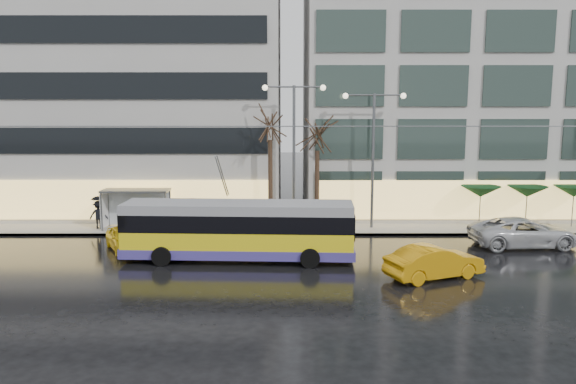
{
  "coord_description": "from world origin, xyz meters",
  "views": [
    {
      "loc": [
        1.56,
        -24.52,
        7.95
      ],
      "look_at": [
        1.62,
        5.0,
        3.35
      ],
      "focal_mm": 35.0,
      "sensor_mm": 36.0,
      "label": 1
    }
  ],
  "objects_px": {
    "trolleybus": "(238,232)",
    "taxi_a": "(125,238)",
    "street_lamp_near": "(294,136)",
    "bus_shelter": "(131,200)"
  },
  "relations": [
    {
      "from": "trolleybus",
      "to": "taxi_a",
      "type": "height_order",
      "value": "trolleybus"
    },
    {
      "from": "street_lamp_near",
      "to": "taxi_a",
      "type": "distance_m",
      "value": 11.96
    },
    {
      "from": "trolleybus",
      "to": "taxi_a",
      "type": "relative_size",
      "value": 3.09
    },
    {
      "from": "trolleybus",
      "to": "street_lamp_near",
      "type": "xyz_separation_m",
      "value": [
        2.94,
        7.17,
        4.51
      ]
    },
    {
      "from": "bus_shelter",
      "to": "trolleybus",
      "type": "bearing_deg",
      "value": -43.46
    },
    {
      "from": "trolleybus",
      "to": "bus_shelter",
      "type": "xyz_separation_m",
      "value": [
        -7.44,
        7.05,
        0.48
      ]
    },
    {
      "from": "taxi_a",
      "to": "trolleybus",
      "type": "bearing_deg",
      "value": -46.35
    },
    {
      "from": "bus_shelter",
      "to": "street_lamp_near",
      "type": "bearing_deg",
      "value": 0.63
    },
    {
      "from": "taxi_a",
      "to": "bus_shelter",
      "type": "bearing_deg",
      "value": 72.36
    },
    {
      "from": "trolleybus",
      "to": "street_lamp_near",
      "type": "distance_m",
      "value": 8.96
    }
  ]
}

